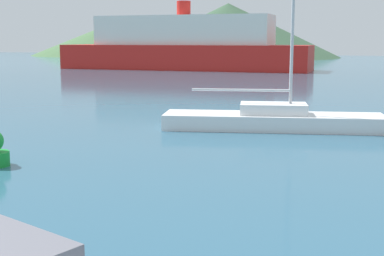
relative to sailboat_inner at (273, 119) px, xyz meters
name	(u,v)px	position (x,y,z in m)	size (l,w,h in m)	color
sailboat_inner	(273,119)	(0.00, 0.00, 0.00)	(8.51, 3.72, 8.44)	white
ferry_distant	(184,46)	(-17.69, 37.13, 2.23)	(28.52, 6.78, 7.60)	red
hill_west	(123,37)	(-50.21, 85.69, 3.49)	(38.92, 38.92, 7.79)	#476B42
hill_central	(228,30)	(-25.06, 80.73, 4.70)	(42.59, 42.59, 10.21)	#38563D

